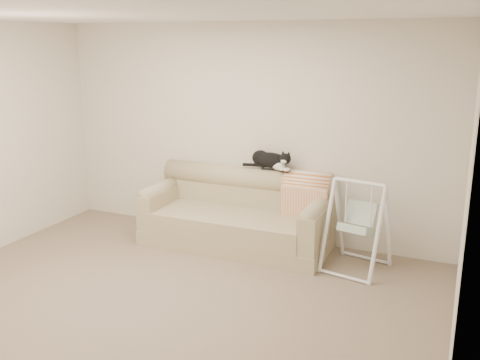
# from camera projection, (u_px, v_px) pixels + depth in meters

# --- Properties ---
(ground_plane) EXTENTS (5.00, 5.00, 0.00)m
(ground_plane) POSITION_uv_depth(u_px,v_px,m) (166.00, 301.00, 5.04)
(ground_plane) COLOR #7D6958
(ground_plane) RESTS_ON ground
(room_shell) EXTENTS (5.04, 4.04, 2.60)m
(room_shell) POSITION_uv_depth(u_px,v_px,m) (160.00, 141.00, 4.66)
(room_shell) COLOR beige
(room_shell) RESTS_ON ground
(sofa) EXTENTS (2.20, 0.93, 0.90)m
(sofa) POSITION_uv_depth(u_px,v_px,m) (238.00, 216.00, 6.37)
(sofa) COLOR tan
(sofa) RESTS_ON ground
(remote_a) EXTENTS (0.18, 0.07, 0.03)m
(remote_a) POSITION_uv_depth(u_px,v_px,m) (269.00, 169.00, 6.33)
(remote_a) COLOR black
(remote_a) RESTS_ON sofa
(remote_b) EXTENTS (0.17, 0.12, 0.02)m
(remote_b) POSITION_uv_depth(u_px,v_px,m) (283.00, 171.00, 6.25)
(remote_b) COLOR black
(remote_b) RESTS_ON sofa
(tuxedo_cat) EXTENTS (0.62, 0.30, 0.24)m
(tuxedo_cat) POSITION_uv_depth(u_px,v_px,m) (270.00, 160.00, 6.31)
(tuxedo_cat) COLOR black
(tuxedo_cat) RESTS_ON sofa
(throw_blanket) EXTENTS (0.54, 0.38, 0.58)m
(throw_blanket) POSITION_uv_depth(u_px,v_px,m) (308.00, 188.00, 6.18)
(throw_blanket) COLOR orange
(throw_blanket) RESTS_ON sofa
(baby_swing) EXTENTS (0.71, 0.75, 0.99)m
(baby_swing) POSITION_uv_depth(u_px,v_px,m) (358.00, 225.00, 5.64)
(baby_swing) COLOR white
(baby_swing) RESTS_ON ground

